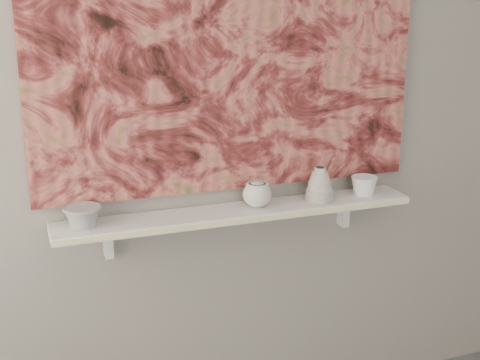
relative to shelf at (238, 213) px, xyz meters
name	(u,v)px	position (x,y,z in m)	size (l,w,h in m)	color
wall_back	(230,96)	(0.00, 0.09, 0.44)	(3.60, 3.60, 0.00)	gray
shelf	(238,213)	(0.00, 0.00, 0.00)	(1.40, 0.18, 0.03)	silver
shelf_stripe	(247,220)	(0.00, -0.09, 0.00)	(1.40, 0.01, 0.02)	#F5E9A3
bracket_left	(108,241)	(-0.49, 0.06, -0.07)	(0.03, 0.06, 0.12)	silver
bracket_right	(343,212)	(0.49, 0.06, -0.07)	(0.03, 0.06, 0.12)	silver
painting	(231,45)	(0.00, 0.08, 0.62)	(1.50, 0.03, 1.10)	maroon
house_motif	(338,120)	(0.45, 0.07, 0.32)	(0.09, 0.00, 0.08)	black
bowl_grey	(83,216)	(-0.58, 0.00, 0.05)	(0.14, 0.14, 0.08)	gray
cup_cream	(257,194)	(0.08, 0.00, 0.07)	(0.11, 0.11, 0.10)	silver
bell_vessel	(320,184)	(0.34, 0.00, 0.08)	(0.12, 0.12, 0.13)	beige
bowl_white	(364,185)	(0.54, 0.00, 0.05)	(0.11, 0.11, 0.08)	white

